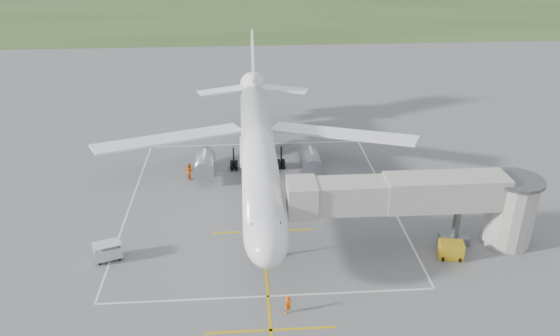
{
  "coord_description": "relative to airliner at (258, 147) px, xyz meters",
  "views": [
    {
      "loc": [
        -1.56,
        -55.88,
        28.94
      ],
      "look_at": [
        2.14,
        -4.0,
        4.0
      ],
      "focal_mm": 35.0,
      "sensor_mm": 36.0,
      "label": 1
    }
  ],
  "objects": [
    {
      "name": "airliner",
      "position": [
        0.0,
        0.0,
        0.0
      ],
      "size": [
        38.93,
        46.75,
        13.52
      ],
      "color": "white",
      "rests_on": "ground"
    },
    {
      "name": "ramp_worker_wing",
      "position": [
        -8.06,
        1.49,
        -3.42
      ],
      "size": [
        1.14,
        1.2,
        1.95
      ],
      "primitive_type": "imported",
      "rotation": [
        0.0,
        0.0,
        2.17
      ],
      "color": "#E55607",
      "rests_on": "ground"
    },
    {
      "name": "ground",
      "position": [
        0.0,
        -0.75,
        -4.39
      ],
      "size": [
        700.0,
        700.0,
        0.0
      ],
      "primitive_type": "plane",
      "color": "#5A5A5C",
      "rests_on": "ground"
    },
    {
      "name": "gpu_unit",
      "position": [
        16.88,
        -16.43,
        -3.6
      ],
      "size": [
        2.36,
        1.85,
        1.61
      ],
      "rotation": [
        0.0,
        0.0,
        -0.18
      ],
      "color": "#AE8815",
      "rests_on": "ground"
    },
    {
      "name": "grass_strip",
      "position": [
        0.0,
        129.25,
        -4.38
      ],
      "size": [
        700.0,
        120.0,
        0.02
      ],
      "primitive_type": "cube",
      "color": "#314B20",
      "rests_on": "ground"
    },
    {
      "name": "apron_markings",
      "position": [
        0.0,
        -6.57,
        -4.38
      ],
      "size": [
        28.2,
        60.0,
        0.01
      ],
      "color": "#C49C0B",
      "rests_on": "ground"
    },
    {
      "name": "jet_bridge",
      "position": [
        15.72,
        -14.25,
        0.35
      ],
      "size": [
        23.4,
        5.0,
        7.2
      ],
      "color": "gray",
      "rests_on": "ground"
    },
    {
      "name": "ramp_worker_nose",
      "position": [
        1.48,
        -22.86,
        -3.58
      ],
      "size": [
        0.71,
        0.64,
        1.63
      ],
      "primitive_type": "imported",
      "rotation": [
        0.0,
        0.0,
        0.55
      ],
      "color": "#FF6608",
      "rests_on": "ground"
    },
    {
      "name": "baggage_cart",
      "position": [
        -14.17,
        -14.5,
        -3.52
      ],
      "size": [
        2.8,
        2.2,
        1.7
      ],
      "rotation": [
        0.0,
        0.0,
        0.34
      ],
      "color": "#BABABA",
      "rests_on": "ground"
    }
  ]
}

